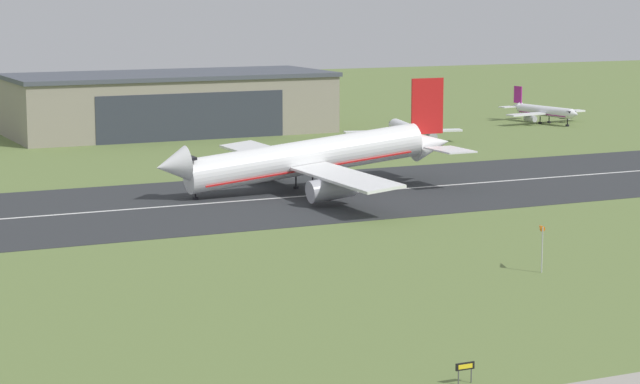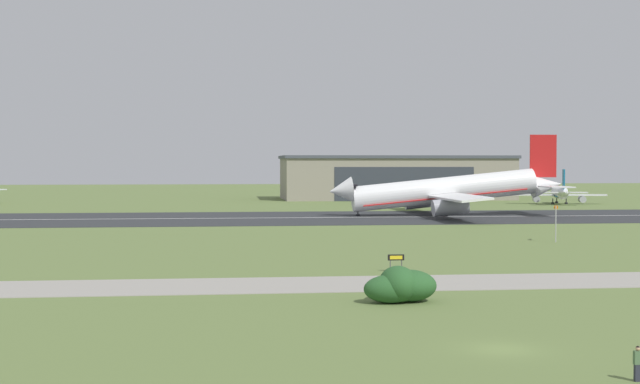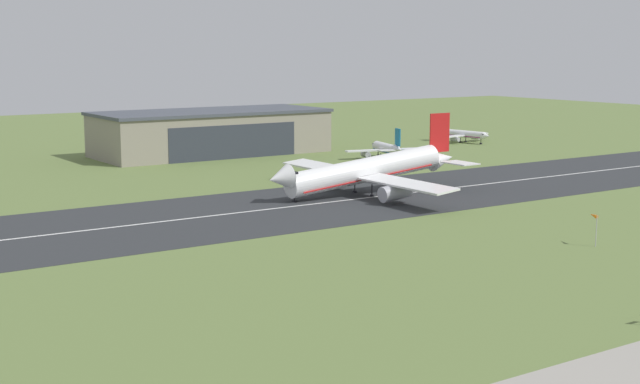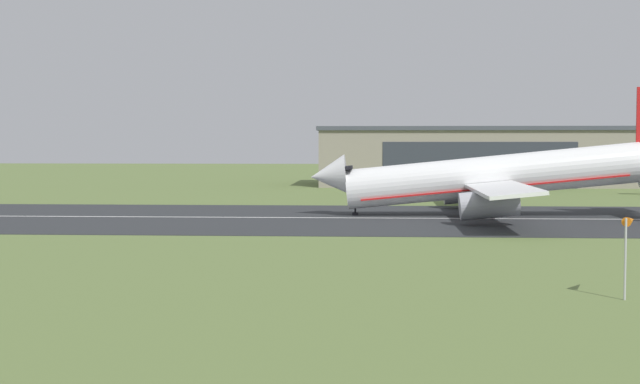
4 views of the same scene
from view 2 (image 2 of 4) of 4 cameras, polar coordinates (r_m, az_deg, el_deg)
The scene contains 11 objects.
ground_plane at distance 114.60m, azimuth 1.85°, elevation -3.60°, with size 689.60×689.60×0.00m, color olive.
runway_strip at distance 176.59m, azimuth -1.08°, elevation -1.66°, with size 449.60×44.24×0.06m, color #2B2D30.
runway_centreline at distance 176.59m, azimuth -1.08°, elevation -1.65°, with size 404.64×0.70×0.01m, color silver.
taxiway_road at distance 81.50m, azimuth 5.28°, elevation -5.82°, with size 337.20×10.42×0.05m, color gray.
hangar_building at distance 270.18m, azimuth 4.83°, elevation 0.95°, with size 68.84×29.15×13.10m.
airplane_landing at distance 185.40m, azimuth 8.02°, elevation 0.06°, with size 49.49×56.18×16.81m.
airplane_parked_west at distance 244.58m, azimuth 15.09°, elevation -0.09°, with size 24.21×20.33×9.28m.
shrub_clump at distance 70.43m, azimuth 5.19°, elevation -6.01°, with size 5.91×4.07×2.86m.
windsock_pole at distance 127.68m, azimuth 14.91°, elevation -1.04°, with size 1.59×2.48×5.12m.
runway_sign at distance 90.06m, azimuth 4.89°, elevation -4.28°, with size 1.67×0.13×1.72m.
spectator_left at distance 47.98m, azimuth 19.66°, elevation -10.25°, with size 0.40×0.24×1.79m.
Camera 2 is at (-16.42, -50.29, 10.94)m, focal length 50.00 mm.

